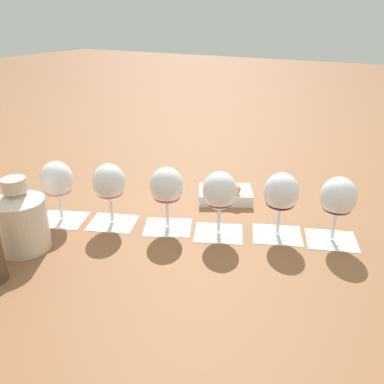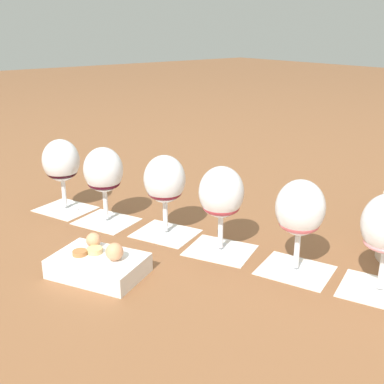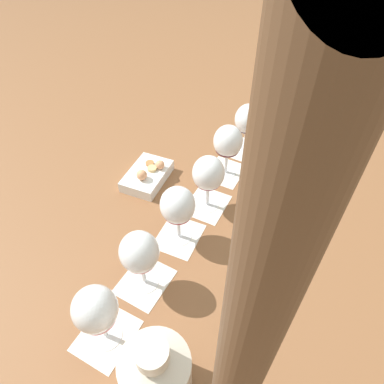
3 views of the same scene
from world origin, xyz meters
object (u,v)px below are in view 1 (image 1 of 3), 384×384
Objects in this scene: wine_glass_0 at (57,182)px; wine_glass_3 at (220,194)px; wine_glass_5 at (338,200)px; snack_dish at (224,194)px; ceramic_vase at (20,219)px; wine_glass_1 at (109,185)px; wine_glass_4 at (281,195)px; wine_glass_2 at (167,189)px.

wine_glass_0 is 1.00× the size of wine_glass_3.
wine_glass_0 is 0.69m from wine_glass_5.
ceramic_vase is at bearing -122.82° from snack_dish.
wine_glass_4 is (0.40, 0.15, 0.00)m from wine_glass_1.
wine_glass_1 and wine_glass_4 have the same top height.
wine_glass_1 is at bearing -160.46° from wine_glass_2.
wine_glass_4 is 0.93× the size of ceramic_vase.
wine_glass_1 is at bearing -162.43° from wine_glass_3.
wine_glass_5 is 0.35m from snack_dish.
wine_glass_4 reaches higher than snack_dish.
wine_glass_5 is (0.65, 0.23, -0.00)m from wine_glass_0.
wine_glass_0 and wine_glass_5 have the same top height.
wine_glass_3 is (0.13, 0.03, -0.00)m from wine_glass_2.
ceramic_vase is (-0.50, -0.34, -0.03)m from wine_glass_4.
wine_glass_3 is at bearing 36.90° from ceramic_vase.
wine_glass_0 is at bearing 100.22° from ceramic_vase.
wine_glass_4 is (0.13, 0.06, 0.00)m from wine_glass_3.
wine_glass_5 is at bearing 19.89° from wine_glass_0.
ceramic_vase is at bearing -79.78° from wine_glass_0.
wine_glass_3 is (0.27, 0.08, -0.00)m from wine_glass_1.
wine_glass_1 is at bearing 61.95° from ceramic_vase.
wine_glass_1 is 0.93× the size of ceramic_vase.
wine_glass_1 is 0.55m from wine_glass_5.
wine_glass_5 is (0.25, 0.10, -0.00)m from wine_glass_3.
wine_glass_3 is at bearing -158.45° from wine_glass_5.
wine_glass_0 and wine_glass_2 have the same top height.
wine_glass_4 is 0.25m from snack_dish.
snack_dish is at bearing 57.18° from ceramic_vase.
wine_glass_0 is at bearing -159.46° from wine_glass_4.
wine_glass_4 is 1.00× the size of wine_glass_5.
wine_glass_2 and wine_glass_4 have the same top height.
wine_glass_1 and wine_glass_2 have the same top height.
wine_glass_2 is 1.00× the size of wine_glass_3.
snack_dish is at bearing 148.55° from wine_glass_4.
wine_glass_0 is 0.29m from wine_glass_2.
wine_glass_2 is at bearing -160.46° from wine_glass_5.
snack_dish is at bearing 54.06° from wine_glass_1.
wine_glass_1 is 1.00× the size of wine_glass_3.
wine_glass_0 is 0.15m from ceramic_vase.
wine_glass_4 is 0.60m from ceramic_vase.
ceramic_vase reaches higher than wine_glass_2.
wine_glass_4 is at bearing 25.51° from wine_glass_3.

